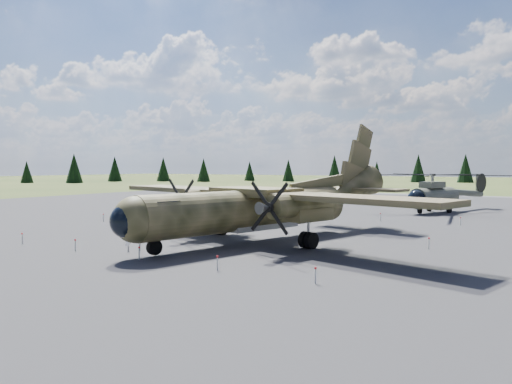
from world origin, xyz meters
The scene contains 8 objects.
ground centered at (0.00, 0.00, 0.00)m, with size 500.00×500.00×0.00m, color #5F662D.
apron centered at (0.00, 10.00, 0.00)m, with size 120.00×120.00×0.04m, color slate.
transport_plane centered at (4.49, -2.20, 3.01)m, with size 31.52×28.20×10.47m.
helicopter_near centered at (10.81, 28.88, 3.47)m, with size 24.53×24.53×4.89m.
info_placard_left centered at (-0.80, -10.67, 0.49)m, with size 0.50×0.30×0.74m.
info_placard_right centered at (-0.94, -11.60, 0.44)m, with size 0.44×0.24×0.65m.
barrier_fence centered at (-0.46, -0.08, 0.51)m, with size 33.12×29.62×0.85m.
treeline centered at (3.12, -2.80, 4.71)m, with size 312.38×312.02×10.97m.
Camera 1 is at (24.28, -35.94, 5.87)m, focal length 35.00 mm.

